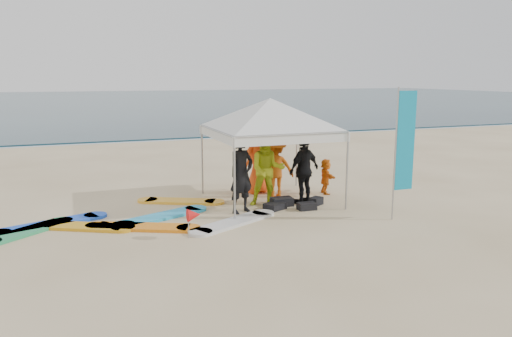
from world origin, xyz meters
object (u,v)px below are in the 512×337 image
at_px(person_orange_a, 276,168).
at_px(person_orange_b, 258,160).
at_px(feather_flag, 404,143).
at_px(surfboard_spread, 129,221).
at_px(canopy_tent, 270,99).
at_px(person_black_a, 241,174).
at_px(marker_pennant, 194,215).
at_px(person_yellow, 267,170).
at_px(person_seated, 326,176).
at_px(person_black_b, 304,170).

relative_size(person_orange_a, person_orange_b, 0.85).
relative_size(person_orange_b, feather_flag, 0.62).
bearing_deg(surfboard_spread, canopy_tent, 10.48).
relative_size(person_black_a, marker_pennant, 3.07).
bearing_deg(feather_flag, person_yellow, 138.65).
height_order(person_yellow, surfboard_spread, person_yellow).
height_order(person_orange_b, surfboard_spread, person_orange_b).
relative_size(person_orange_a, feather_flag, 0.53).
distance_m(person_yellow, marker_pennant, 3.13).
bearing_deg(person_seated, person_black_b, 136.85).
height_order(person_black_a, canopy_tent, canopy_tent).
xyz_separation_m(person_black_a, person_seated, (2.93, 1.04, -0.47)).
height_order(person_black_a, person_orange_a, person_black_a).
bearing_deg(person_yellow, feather_flag, -26.29).
bearing_deg(person_orange_a, person_black_b, 120.81).
bearing_deg(surfboard_spread, feather_flag, -17.81).
bearing_deg(person_black_a, feather_flag, -51.30).
relative_size(person_black_a, person_black_b, 1.07).
distance_m(person_yellow, canopy_tent, 1.89).
height_order(feather_flag, marker_pennant, feather_flag).
distance_m(person_black_a, surfboard_spread, 2.91).
height_order(person_orange_a, person_seated, person_orange_a).
bearing_deg(marker_pennant, person_orange_b, 50.94).
distance_m(person_black_a, marker_pennant, 2.26).
bearing_deg(person_orange_a, feather_flag, 130.13).
bearing_deg(marker_pennant, surfboard_spread, 125.26).
bearing_deg(feather_flag, canopy_tent, 130.56).
distance_m(person_black_b, surfboard_spread, 4.69).
relative_size(person_yellow, person_orange_b, 0.99).
distance_m(person_orange_a, feather_flag, 3.81).
bearing_deg(person_black_b, person_seated, -167.15).
relative_size(person_black_a, person_orange_a, 1.17).
relative_size(person_black_b, marker_pennant, 2.86).
bearing_deg(person_orange_a, surfboard_spread, 23.43).
height_order(person_yellow, person_black_b, person_yellow).
relative_size(canopy_tent, surfboard_spread, 0.67).
distance_m(person_yellow, surfboard_spread, 3.72).
relative_size(person_orange_a, canopy_tent, 0.39).
distance_m(person_seated, surfboard_spread, 5.78).
height_order(person_black_a, marker_pennant, person_black_a).
relative_size(person_orange_b, surfboard_spread, 0.31).
height_order(person_black_a, person_seated, person_black_a).
height_order(person_yellow, person_orange_b, person_orange_b).
height_order(person_orange_b, canopy_tent, canopy_tent).
bearing_deg(person_orange_a, person_seated, -179.83).
xyz_separation_m(person_orange_b, person_seated, (1.79, -0.79, -0.47)).
bearing_deg(feather_flag, marker_pennant, 176.18).
xyz_separation_m(person_black_b, feather_flag, (1.54, -2.14, 0.93)).
height_order(person_black_b, canopy_tent, canopy_tent).
bearing_deg(person_yellow, canopy_tent, 75.33).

